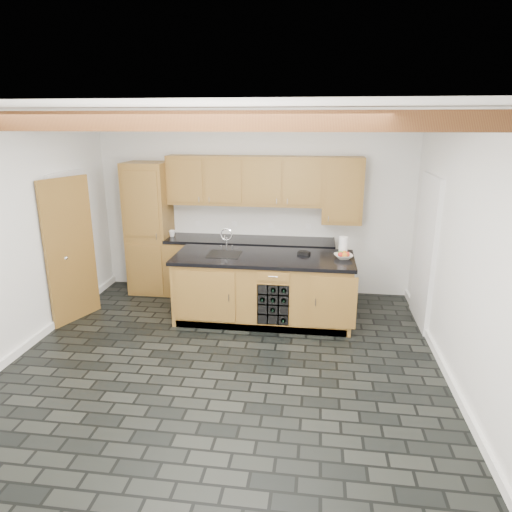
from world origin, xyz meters
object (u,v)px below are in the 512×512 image
Objects in this scene: fruit_bowl at (343,256)px; paper_towel at (343,246)px; island at (264,288)px; kitchen_scale at (304,253)px.

paper_towel is (0.00, 0.17, 0.10)m from fruit_bowl.
fruit_bowl is at bearing -90.25° from paper_towel.
island is 10.16× the size of fruit_bowl.
island is at bearing -169.20° from paper_towel.
paper_towel is (1.07, 0.20, 0.59)m from island.
island is 13.40× the size of kitchen_scale.
island is 9.55× the size of paper_towel.
paper_towel is at bearing 10.80° from island.
fruit_bowl is (1.07, 0.03, 0.49)m from island.
island is 1.18m from fruit_bowl.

